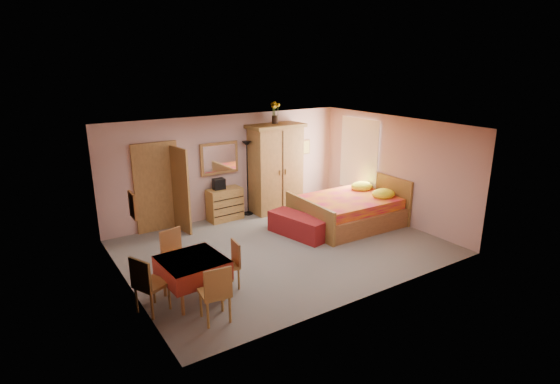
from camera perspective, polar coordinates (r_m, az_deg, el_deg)
floor at (r=9.50m, az=0.48°, el=-7.19°), size 6.50×6.50×0.00m
ceiling at (r=8.77m, az=0.53°, el=8.53°), size 6.50×6.50×0.00m
wall_back at (r=11.15m, az=-6.62°, el=3.38°), size 6.50×0.10×2.60m
wall_front at (r=7.21m, az=11.58°, el=-4.35°), size 6.50×0.10×2.60m
wall_left at (r=7.83m, az=-19.79°, el=-3.32°), size 0.10×5.00×2.60m
wall_right at (r=11.12m, az=14.63°, el=2.91°), size 0.10×5.00×2.60m
doorway at (r=10.52m, az=-15.78°, el=0.49°), size 1.06×0.12×2.15m
window at (r=11.88m, az=10.30°, el=4.79°), size 0.08×1.40×1.95m
picture_left at (r=7.15m, az=-18.71°, el=-1.69°), size 0.04×0.32×0.42m
picture_back at (r=12.27m, az=3.30°, el=5.89°), size 0.30×0.04×0.40m
chest_of_drawers at (r=11.03m, az=-7.21°, el=-1.60°), size 0.88×0.47×0.81m
wall_mirror at (r=10.92m, az=-7.92°, el=4.40°), size 1.01×0.06×0.79m
stereo at (r=10.85m, az=-8.00°, el=1.05°), size 0.29×0.22×0.27m
floor_lamp at (r=11.22m, az=-4.27°, el=1.77°), size 0.31×0.31×1.93m
wardrobe at (r=11.46m, az=-0.56°, el=3.12°), size 1.50×0.81×2.31m
sunflower_vase at (r=11.34m, az=-0.67°, el=10.35°), size 0.22×0.22×0.56m
bed at (r=10.73m, az=8.84°, el=-1.34°), size 2.46×1.96×1.12m
bench at (r=10.01m, az=2.38°, el=-4.41°), size 0.85×1.54×0.49m
dining_table at (r=7.57m, az=-11.29°, el=-11.05°), size 1.05×1.05×0.73m
chair_south at (r=6.89m, az=-8.55°, el=-12.79°), size 0.47×0.47×0.95m
chair_north at (r=8.14m, az=-13.19°, el=-8.22°), size 0.53×0.53×0.95m
chair_west at (r=7.31m, az=-16.42°, el=-11.41°), size 0.58×0.58×0.97m
chair_east at (r=7.79m, az=-6.95°, el=-9.51°), size 0.42×0.42×0.84m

